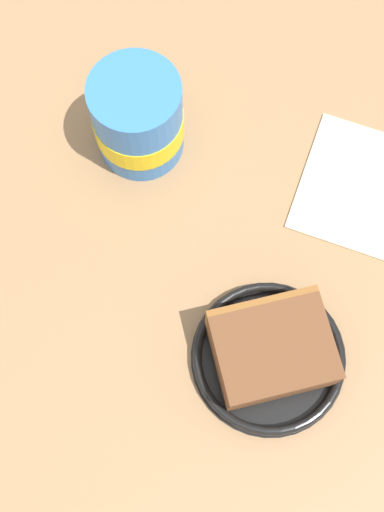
{
  "coord_description": "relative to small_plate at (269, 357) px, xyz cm",
  "views": [
    {
      "loc": [
        -9.52,
        11.28,
        61.86
      ],
      "look_at": [
        -0.87,
        -5.55,
        3.0
      ],
      "focal_mm": 45.2,
      "sensor_mm": 36.0,
      "label": 1
    }
  ],
  "objects": [
    {
      "name": "small_plate",
      "position": [
        0.0,
        0.0,
        0.0
      ],
      "size": [
        14.79,
        14.79,
        1.74
      ],
      "color": "black",
      "rests_on": "ground_plane"
    },
    {
      "name": "folded_napkin",
      "position": [
        -1.67,
        -20.69,
        -0.56
      ],
      "size": [
        15.14,
        15.49,
        0.6
      ],
      "primitive_type": "cube",
      "rotation": [
        0.0,
        0.0,
        0.12
      ],
      "color": "beige",
      "rests_on": "ground_plane"
    },
    {
      "name": "ground_plane",
      "position": [
        11.63,
        0.52,
        -2.16
      ],
      "size": [
        133.42,
        133.42,
        2.6
      ],
      "primitive_type": "cube",
      "color": "#936D47"
    },
    {
      "name": "tea_mug",
      "position": [
        21.87,
        -14.86,
        4.23
      ],
      "size": [
        9.16,
        11.25,
        10.43
      ],
      "color": "#3372BF",
      "rests_on": "ground_plane"
    },
    {
      "name": "cake_slice",
      "position": [
        0.18,
        -0.2,
        2.81
      ],
      "size": [
        13.33,
        13.15,
        5.53
      ],
      "color": "brown",
      "rests_on": "small_plate"
    }
  ]
}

